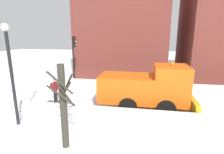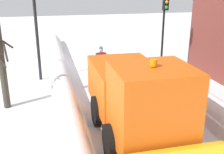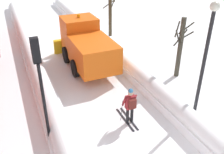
{
  "view_description": "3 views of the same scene",
  "coord_description": "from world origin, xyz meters",
  "views": [
    {
      "loc": [
        11.49,
        8.86,
        4.76
      ],
      "look_at": [
        -0.47,
        6.72,
        1.79
      ],
      "focal_mm": 28.46,
      "sensor_mm": 36.0,
      "label": 1
    },
    {
      "loc": [
        3.3,
        17.16,
        5.03
      ],
      "look_at": [
        0.61,
        6.06,
        1.12
      ],
      "focal_mm": 43.78,
      "sensor_mm": 36.0,
      "label": 2
    },
    {
      "loc": [
        -3.88,
        -5.17,
        7.35
      ],
      "look_at": [
        0.51,
        4.96,
        1.28
      ],
      "focal_mm": 40.02,
      "sensor_mm": 36.0,
      "label": 3
    }
  ],
  "objects": [
    {
      "name": "building_brick_near",
      "position": [
        -8.77,
        6.43,
        7.32
      ],
      "size": [
        6.72,
        9.46,
        14.63
      ],
      "color": "brown",
      "rests_on": "ground"
    },
    {
      "name": "traffic_light_pole",
      "position": [
        -3.15,
        2.9,
        3.19
      ],
      "size": [
        0.28,
        0.42,
        4.56
      ],
      "color": "black",
      "rests_on": "ground"
    },
    {
      "name": "snowbank_right",
      "position": [
        2.72,
        10.0,
        0.36
      ],
      "size": [
        1.1,
        36.0,
        0.9
      ],
      "color": "white",
      "rests_on": "ground"
    },
    {
      "name": "skier",
      "position": [
        0.45,
        2.79,
        1.0
      ],
      "size": [
        0.62,
        1.8,
        1.81
      ],
      "color": "black",
      "rests_on": "ground"
    },
    {
      "name": "plow_truck",
      "position": [
        0.55,
        9.18,
        1.48
      ],
      "size": [
        3.2,
        5.98,
        3.12
      ],
      "color": "orange",
      "rests_on": "ground"
    },
    {
      "name": "building_brick_mid",
      "position": [
        -8.77,
        16.66,
        4.91
      ],
      "size": [
        8.2,
        7.55,
        9.82
      ],
      "color": "brown",
      "rests_on": "ground"
    },
    {
      "name": "ground_plane",
      "position": [
        0.0,
        10.0,
        0.0
      ],
      "size": [
        80.0,
        80.0,
        0.0
      ],
      "primitive_type": "plane",
      "color": "white"
    },
    {
      "name": "bare_tree_near",
      "position": [
        5.17,
        5.71,
        1.91
      ],
      "size": [
        1.04,
        1.04,
        3.62
      ],
      "color": "#39352B",
      "rests_on": "ground"
    },
    {
      "name": "snowbank_left",
      "position": [
        -2.72,
        10.0,
        0.39
      ],
      "size": [
        1.1,
        36.0,
        0.94
      ],
      "color": "white",
      "rests_on": "ground"
    },
    {
      "name": "street_lamp",
      "position": [
        3.78,
        2.32,
        3.33
      ],
      "size": [
        0.4,
        0.4,
        5.26
      ],
      "color": "black",
      "rests_on": "ground"
    }
  ]
}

